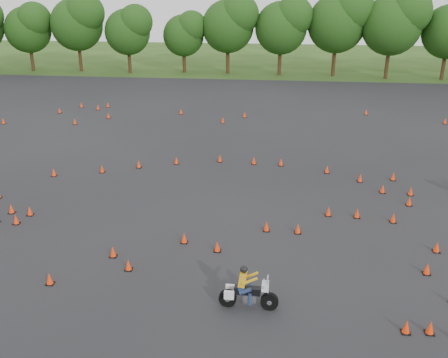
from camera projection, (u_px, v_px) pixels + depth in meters
name	position (u px, v px, depth m)	size (l,w,h in m)	color
ground	(215.00, 237.00, 22.50)	(140.00, 140.00, 0.00)	#2D5119
asphalt_pad	(228.00, 185.00, 28.02)	(62.00, 62.00, 0.00)	black
treeline	(290.00, 40.00, 53.09)	(86.71, 32.06, 10.68)	#1C4112
traffic_cones	(226.00, 185.00, 27.53)	(35.94, 33.17, 0.45)	#FF370A
rider_yellow	(249.00, 288.00, 17.37)	(2.11, 0.65, 1.63)	gold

